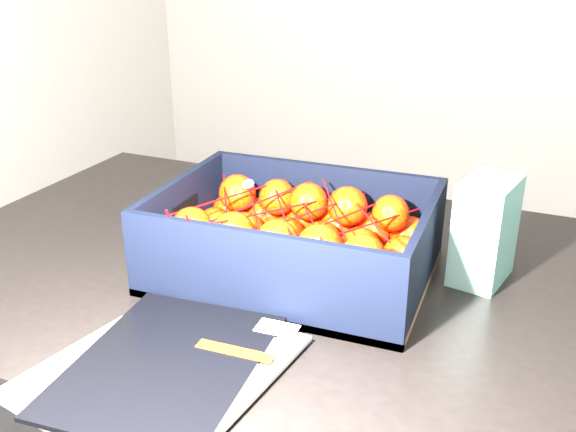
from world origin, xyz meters
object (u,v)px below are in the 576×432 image
(magazine_stack, at_px, (164,367))
(produce_crate, at_px, (295,249))
(table, at_px, (279,318))
(retail_carton, at_px, (485,231))

(magazine_stack, bearing_deg, produce_crate, 78.79)
(table, distance_m, magazine_stack, 0.33)
(produce_crate, bearing_deg, retail_carton, 18.08)
(table, height_order, produce_crate, produce_crate)
(table, bearing_deg, magazine_stack, -94.49)
(magazine_stack, xyz_separation_m, retail_carton, (0.33, 0.38, 0.07))
(magazine_stack, relative_size, retail_carton, 2.29)
(produce_crate, relative_size, retail_carton, 2.52)
(table, relative_size, produce_crate, 3.04)
(magazine_stack, relative_size, produce_crate, 0.91)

